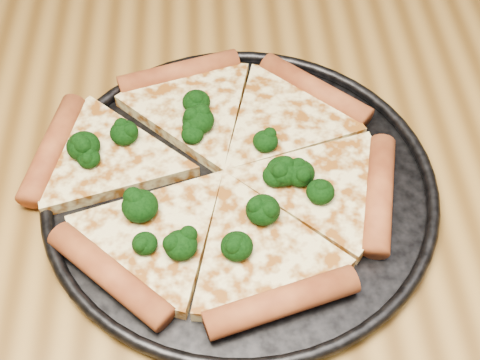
{
  "coord_description": "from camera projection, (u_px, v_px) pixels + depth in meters",
  "views": [
    {
      "loc": [
        0.0,
        -0.42,
        1.25
      ],
      "look_at": [
        0.03,
        -0.04,
        0.77
      ],
      "focal_mm": 50.73,
      "sensor_mm": 36.0,
      "label": 1
    }
  ],
  "objects": [
    {
      "name": "pizza_pan",
      "position": [
        240.0,
        186.0,
        0.62
      ],
      "size": [
        0.36,
        0.36,
        0.02
      ],
      "color": "black",
      "rests_on": "dining_table"
    },
    {
      "name": "broccoli_florets",
      "position": [
        206.0,
        172.0,
        0.61
      ],
      "size": [
        0.24,
        0.2,
        0.02
      ],
      "color": "black",
      "rests_on": "pizza"
    },
    {
      "name": "dining_table",
      "position": [
        215.0,
        216.0,
        0.72
      ],
      "size": [
        1.2,
        0.9,
        0.75
      ],
      "color": "olive",
      "rests_on": "ground"
    },
    {
      "name": "pizza",
      "position": [
        220.0,
        172.0,
        0.62
      ],
      "size": [
        0.35,
        0.33,
        0.02
      ],
      "rotation": [
        0.0,
        0.0,
        0.29
      ],
      "color": "#EEDB92",
      "rests_on": "pizza_pan"
    }
  ]
}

